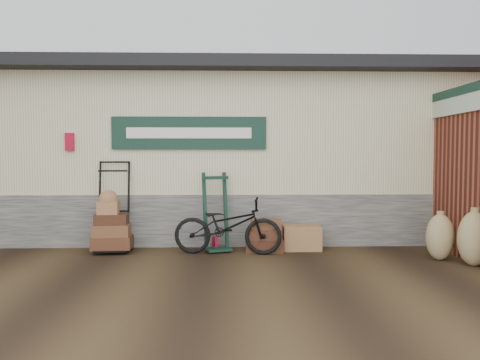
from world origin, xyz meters
name	(u,v)px	position (x,y,z in m)	size (l,w,h in m)	color
ground	(205,260)	(0.00, 0.00, 0.00)	(80.00, 80.00, 0.00)	black
station_building	(210,153)	(-0.01, 2.74, 1.61)	(14.40, 4.10, 3.20)	#4C4C47
brick_outbuilding	(473,171)	(4.70, 1.19, 1.30)	(1.71, 4.51, 2.62)	maroon
porter_trolley	(113,205)	(-1.53, 0.73, 0.75)	(0.75, 0.57, 1.51)	black
green_barrow	(216,212)	(0.16, 0.70, 0.64)	(0.46, 0.39, 1.29)	black
suitcase_stack	(264,235)	(0.95, 0.59, 0.27)	(0.61, 0.38, 0.54)	#331D10
wicker_hamper	(302,238)	(1.58, 0.73, 0.20)	(0.62, 0.41, 0.41)	brown
bicycle	(228,223)	(0.35, 0.42, 0.50)	(1.72, 0.60, 1.00)	black
burlap_sack_left	(440,237)	(3.53, -0.10, 0.35)	(0.43, 0.37, 0.70)	#937B4F
burlap_sack_right	(474,239)	(3.85, -0.48, 0.39)	(0.49, 0.41, 0.78)	#937B4F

